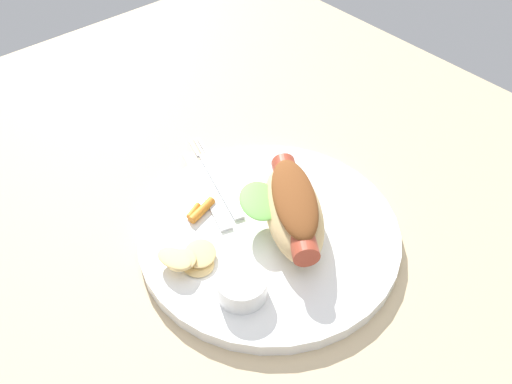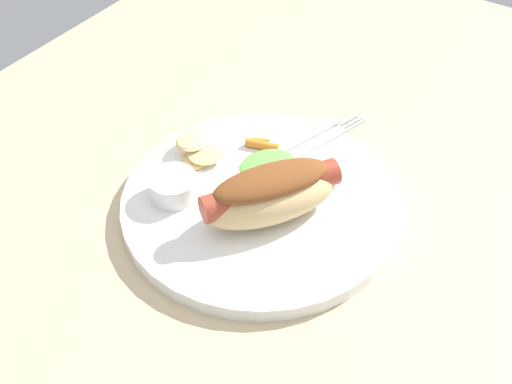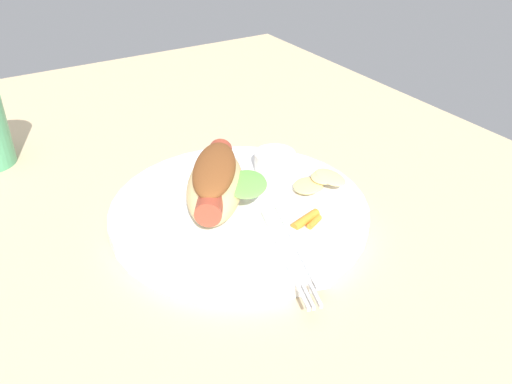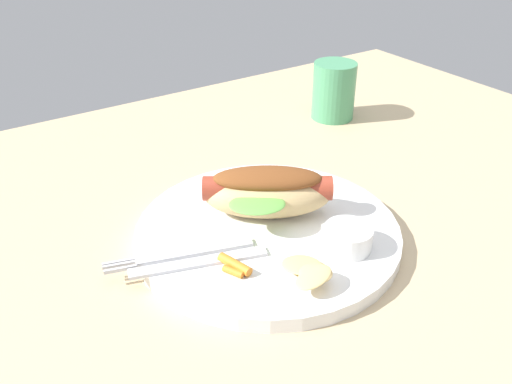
{
  "view_description": "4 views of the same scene",
  "coord_description": "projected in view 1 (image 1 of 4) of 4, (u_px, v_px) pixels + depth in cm",
  "views": [
    {
      "loc": [
        -27.01,
        28.78,
        47.02
      ],
      "look_at": [
        3.95,
        2.18,
        6.53
      ],
      "focal_mm": 38.3,
      "sensor_mm": 36.0,
      "label": 1
    },
    {
      "loc": [
        -39.12,
        -25.13,
        49.31
      ],
      "look_at": [
        0.37,
        0.85,
        4.38
      ],
      "focal_mm": 46.43,
      "sensor_mm": 36.0,
      "label": 2
    },
    {
      "loc": [
        46.06,
        -22.82,
        34.34
      ],
      "look_at": [
        3.77,
        2.96,
        3.62
      ],
      "focal_mm": 37.48,
      "sensor_mm": 36.0,
      "label": 3
    },
    {
      "loc": [
        30.7,
        41.96,
        35.41
      ],
      "look_at": [
        2.87,
        0.12,
        5.42
      ],
      "focal_mm": 38.25,
      "sensor_mm": 36.0,
      "label": 4
    }
  ],
  "objects": [
    {
      "name": "ground_plane",
      "position": [
        293.0,
        248.0,
        0.62
      ],
      "size": [
        120.0,
        90.0,
        1.8
      ],
      "primitive_type": "cube",
      "color": "tan"
    },
    {
      "name": "plate",
      "position": [
        269.0,
        234.0,
        0.61
      ],
      "size": [
        28.94,
        28.94,
        1.6
      ],
      "primitive_type": "cylinder",
      "color": "white",
      "rests_on": "ground_plane"
    },
    {
      "name": "hot_dog",
      "position": [
        293.0,
        208.0,
        0.58
      ],
      "size": [
        15.17,
        12.84,
        5.66
      ],
      "rotation": [
        0.0,
        0.0,
        5.7
      ],
      "color": "#DBB77A",
      "rests_on": "plate"
    },
    {
      "name": "sauce_ramekin",
      "position": [
        242.0,
        286.0,
        0.53
      ],
      "size": [
        5.04,
        5.04,
        2.43
      ],
      "primitive_type": "cylinder",
      "color": "white",
      "rests_on": "plate"
    },
    {
      "name": "fork",
      "position": [
        217.0,
        178.0,
        0.66
      ],
      "size": [
        14.91,
        5.57,
        0.4
      ],
      "rotation": [
        0.0,
        0.0,
        5.99
      ],
      "color": "silver",
      "rests_on": "plate"
    },
    {
      "name": "knife",
      "position": [
        206.0,
        189.0,
        0.65
      ],
      "size": [
        13.62,
        5.51,
        0.36
      ],
      "primitive_type": "cube",
      "rotation": [
        0.0,
        0.0,
        5.98
      ],
      "color": "silver",
      "rests_on": "plate"
    },
    {
      "name": "chips_pile",
      "position": [
        189.0,
        259.0,
        0.56
      ],
      "size": [
        5.79,
        6.91,
        1.99
      ],
      "color": "#E4C179",
      "rests_on": "plate"
    },
    {
      "name": "carrot_garnish",
      "position": [
        200.0,
        210.0,
        0.62
      ],
      "size": [
        2.38,
        3.92,
        0.97
      ],
      "color": "orange",
      "rests_on": "plate"
    }
  ]
}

